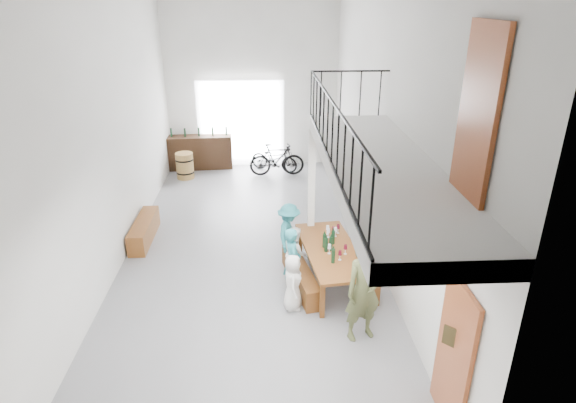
{
  "coord_description": "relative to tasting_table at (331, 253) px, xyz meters",
  "views": [
    {
      "loc": [
        0.33,
        -9.63,
        5.31
      ],
      "look_at": [
        0.81,
        -0.5,
        1.36
      ],
      "focal_mm": 30.0,
      "sensor_mm": 36.0,
      "label": 1
    }
  ],
  "objects": [
    {
      "name": "guest_right_b",
      "position": [
        0.55,
        0.2,
        -0.11
      ],
      "size": [
        0.5,
        1.14,
        1.19
      ],
      "primitive_type": "imported",
      "rotation": [
        0.0,
        0.0,
        -1.43
      ],
      "color": "black",
      "rests_on": "ground"
    },
    {
      "name": "tasting_table",
      "position": [
        0.0,
        0.0,
        0.0
      ],
      "size": [
        1.25,
        2.48,
        0.79
      ],
      "rotation": [
        0.0,
        0.0,
        0.12
      ],
      "color": "brown",
      "rests_on": "ground"
    },
    {
      "name": "gateway_portal",
      "position": [
        -1.99,
        7.46,
        0.69
      ],
      "size": [
        2.8,
        0.08,
        2.8
      ],
      "primitive_type": "cube",
      "color": "white",
      "rests_on": "ground"
    },
    {
      "name": "bench_inner",
      "position": [
        -0.59,
        -0.03,
        -0.49
      ],
      "size": [
        0.65,
        1.9,
        0.43
      ],
      "primitive_type": "cube",
      "rotation": [
        0.0,
        0.0,
        0.19
      ],
      "color": "brown",
      "rests_on": "ground"
    },
    {
      "name": "floor",
      "position": [
        -1.59,
        1.52,
        -0.71
      ],
      "size": [
        12.0,
        12.0,
        0.0
      ],
      "primitive_type": "plane",
      "color": "slate",
      "rests_on": "ground"
    },
    {
      "name": "bicycle_far",
      "position": [
        -0.85,
        6.33,
        -0.19
      ],
      "size": [
        1.74,
        0.54,
        1.04
      ],
      "primitive_type": "imported",
      "rotation": [
        0.0,
        0.0,
        1.6
      ],
      "color": "black",
      "rests_on": "ground"
    },
    {
      "name": "tableware",
      "position": [
        0.02,
        0.08,
        0.22
      ],
      "size": [
        0.43,
        1.24,
        0.35
      ],
      "color": "black",
      "rests_on": "tasting_table"
    },
    {
      "name": "serving_counter",
      "position": [
        -3.34,
        7.17,
        -0.16
      ],
      "size": [
        2.09,
        0.7,
        1.09
      ],
      "primitive_type": "cube",
      "rotation": [
        0.0,
        0.0,
        0.06
      ],
      "color": "#382211",
      "rests_on": "ground"
    },
    {
      "name": "guest_left_b",
      "position": [
        -0.77,
        -0.23,
        -0.03
      ],
      "size": [
        0.42,
        0.55,
        1.36
      ],
      "primitive_type": "imported",
      "rotation": [
        0.0,
        0.0,
        1.78
      ],
      "color": "teal",
      "rests_on": "ground"
    },
    {
      "name": "host_standing",
      "position": [
        0.31,
        -1.61,
        0.2
      ],
      "size": [
        0.77,
        0.63,
        1.81
      ],
      "primitive_type": "imported",
      "rotation": [
        0.0,
        0.0,
        0.33
      ],
      "color": "#515731",
      "rests_on": "ground"
    },
    {
      "name": "guest_left_d",
      "position": [
        -0.77,
        0.94,
        -0.04
      ],
      "size": [
        0.73,
        0.97,
        1.33
      ],
      "primitive_type": "imported",
      "rotation": [
        0.0,
        0.0,
        1.26
      ],
      "color": "teal",
      "rests_on": "ground"
    },
    {
      "name": "potted_plant",
      "position": [
        0.86,
        2.44,
        -0.5
      ],
      "size": [
        0.38,
        0.34,
        0.41
      ],
      "primitive_type": "imported",
      "rotation": [
        0.0,
        0.0,
        -0.04
      ],
      "color": "#144916",
      "rests_on": "ground"
    },
    {
      "name": "bicycle_near",
      "position": [
        -0.92,
        6.75,
        -0.28
      ],
      "size": [
        1.69,
        1.21,
        0.84
      ],
      "primitive_type": "imported",
      "rotation": [
        0.0,
        0.0,
        1.11
      ],
      "color": "black",
      "rests_on": "ground"
    },
    {
      "name": "oak_barrel",
      "position": [
        -3.73,
        6.22,
        -0.3
      ],
      "size": [
        0.55,
        0.55,
        0.81
      ],
      "color": "olive",
      "rests_on": "ground"
    },
    {
      "name": "right_wall_decor",
      "position": [
        1.11,
        -0.34,
        1.04
      ],
      "size": [
        0.07,
        8.28,
        5.07
      ],
      "color": "#964624",
      "rests_on": "ground"
    },
    {
      "name": "guest_left_c",
      "position": [
        -0.67,
        0.32,
        -0.15
      ],
      "size": [
        0.52,
        0.61,
        1.11
      ],
      "primitive_type": "imported",
      "rotation": [
        0.0,
        0.0,
        1.77
      ],
      "color": "white",
      "rests_on": "ground"
    },
    {
      "name": "bench_wall",
      "position": [
        0.63,
        0.07,
        -0.5
      ],
      "size": [
        0.37,
        1.78,
        0.41
      ],
      "primitive_type": "cube",
      "rotation": [
        0.0,
        0.0,
        0.08
      ],
      "color": "brown",
      "rests_on": "ground"
    },
    {
      "name": "guest_right_a",
      "position": [
        0.52,
        -0.55,
        -0.09
      ],
      "size": [
        0.38,
        0.76,
        1.24
      ],
      "primitive_type": "imported",
      "rotation": [
        0.0,
        0.0,
        -1.46
      ],
      "color": "red",
      "rests_on": "ground"
    },
    {
      "name": "guest_right_c",
      "position": [
        0.64,
        0.61,
        -0.08
      ],
      "size": [
        0.48,
        0.66,
        1.25
      ],
      "primitive_type": "imported",
      "rotation": [
        0.0,
        0.0,
        -1.71
      ],
      "color": "white",
      "rests_on": "ground"
    },
    {
      "name": "guest_left_a",
      "position": [
        -0.79,
        -0.76,
        -0.16
      ],
      "size": [
        0.37,
        0.54,
        1.08
      ],
      "primitive_type": "imported",
      "rotation": [
        0.0,
        0.0,
        1.53
      ],
      "color": "white",
      "rests_on": "ground"
    },
    {
      "name": "side_bench",
      "position": [
        -4.09,
        2.1,
        -0.46
      ],
      "size": [
        0.38,
        1.74,
        0.49
      ],
      "primitive_type": "cube",
      "rotation": [
        0.0,
        0.0,
        -0.0
      ],
      "color": "brown",
      "rests_on": "ground"
    },
    {
      "name": "room_walls",
      "position": [
        -1.59,
        1.52,
        2.85
      ],
      "size": [
        12.0,
        12.0,
        12.0
      ],
      "color": "white",
      "rests_on": "ground"
    },
    {
      "name": "counter_bottles",
      "position": [
        -3.34,
        7.18,
        0.52
      ],
      "size": [
        1.82,
        0.21,
        0.28
      ],
      "color": "black",
      "rests_on": "serving_counter"
    },
    {
      "name": "balcony",
      "position": [
        0.38,
        -1.6,
        2.26
      ],
      "size": [
        1.52,
        5.62,
        4.0
      ],
      "color": "silver",
      "rests_on": "ground"
    }
  ]
}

